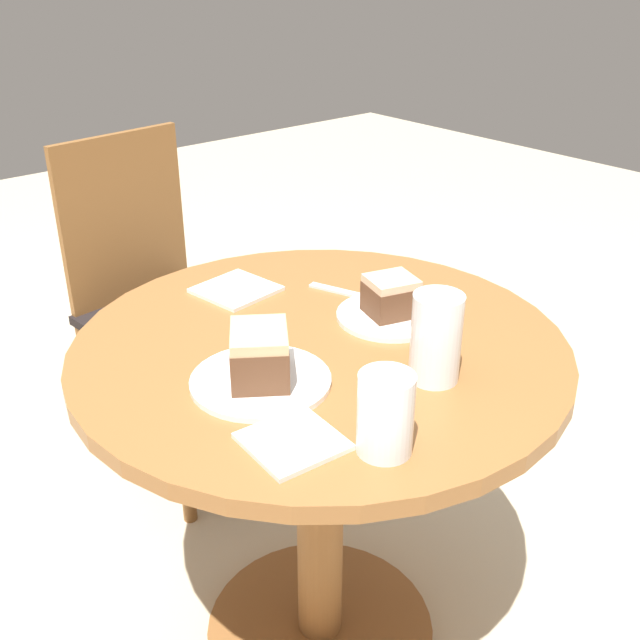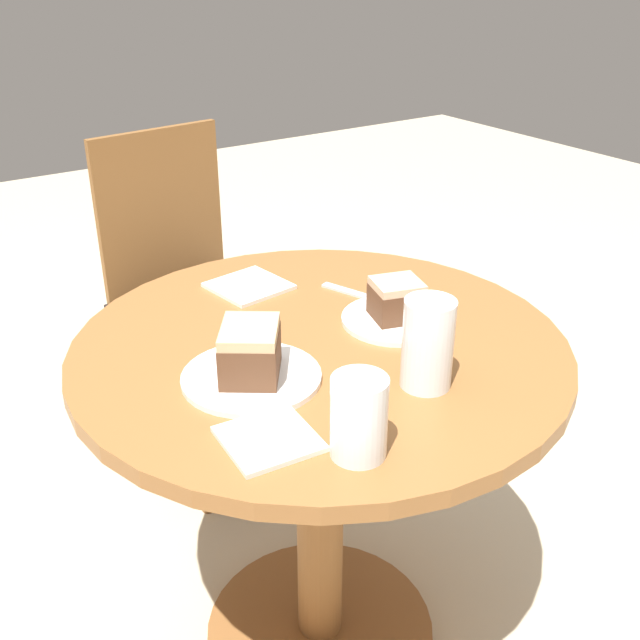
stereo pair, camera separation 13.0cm
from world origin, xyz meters
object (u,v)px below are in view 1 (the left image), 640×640
(plate_far, at_px, (261,381))
(glass_water, at_px, (385,419))
(glass_lemonade, at_px, (436,342))
(plate_near, at_px, (390,316))
(chair, at_px, (164,303))
(cake_slice_near, at_px, (391,296))
(cake_slice_far, at_px, (260,355))

(plate_far, distance_m, glass_water, 0.26)
(glass_water, bearing_deg, glass_lemonade, 23.49)
(plate_far, bearing_deg, glass_water, -84.06)
(plate_near, height_order, glass_lemonade, glass_lemonade)
(chair, relative_size, plate_near, 4.56)
(cake_slice_near, bearing_deg, glass_lemonade, -116.95)
(cake_slice_near, relative_size, cake_slice_far, 0.75)
(cake_slice_far, bearing_deg, plate_far, 0.00)
(glass_lemonade, bearing_deg, cake_slice_far, 143.12)
(chair, bearing_deg, cake_slice_far, -114.95)
(plate_near, xyz_separation_m, plate_far, (-0.32, -0.03, 0.00))
(plate_far, distance_m, cake_slice_near, 0.33)
(chair, bearing_deg, plate_far, -114.95)
(cake_slice_near, bearing_deg, plate_far, -174.53)
(plate_far, bearing_deg, plate_near, 5.47)
(plate_far, height_order, cake_slice_near, cake_slice_near)
(chair, distance_m, glass_lemonade, 1.07)
(plate_near, distance_m, cake_slice_near, 0.04)
(cake_slice_far, relative_size, glass_lemonade, 0.97)
(glass_lemonade, relative_size, glass_water, 1.23)
(glass_water, bearing_deg, plate_near, 43.65)
(cake_slice_far, bearing_deg, cake_slice_near, 5.47)
(glass_lemonade, bearing_deg, plate_far, 143.12)
(plate_near, distance_m, glass_water, 0.41)
(plate_far, xyz_separation_m, glass_lemonade, (0.22, -0.17, 0.06))
(glass_water, bearing_deg, chair, 76.72)
(cake_slice_far, height_order, glass_water, glass_water)
(plate_near, height_order, cake_slice_near, cake_slice_near)
(cake_slice_near, bearing_deg, plate_near, 90.00)
(cake_slice_far, bearing_deg, plate_near, 5.47)
(plate_near, bearing_deg, glass_lemonade, -116.95)
(chair, distance_m, plate_near, 0.87)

